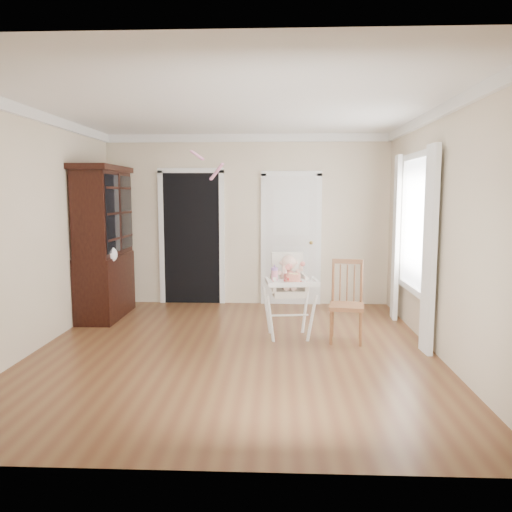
{
  "coord_description": "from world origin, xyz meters",
  "views": [
    {
      "loc": [
        0.48,
        -5.48,
        1.76
      ],
      "look_at": [
        0.23,
        0.46,
        1.02
      ],
      "focal_mm": 35.0,
      "sensor_mm": 36.0,
      "label": 1
    }
  ],
  "objects_px": {
    "sippy_cup": "(275,274)",
    "dining_chair": "(347,304)",
    "china_cabinet": "(104,242)",
    "high_chair": "(289,285)",
    "cake": "(293,278)"
  },
  "relations": [
    {
      "from": "sippy_cup",
      "to": "china_cabinet",
      "type": "distance_m",
      "value": 2.68
    },
    {
      "from": "sippy_cup",
      "to": "china_cabinet",
      "type": "relative_size",
      "value": 0.09
    },
    {
      "from": "china_cabinet",
      "to": "dining_chair",
      "type": "relative_size",
      "value": 2.21
    },
    {
      "from": "dining_chair",
      "to": "sippy_cup",
      "type": "bearing_deg",
      "value": -168.48
    },
    {
      "from": "sippy_cup",
      "to": "dining_chair",
      "type": "height_order",
      "value": "dining_chair"
    },
    {
      "from": "high_chair",
      "to": "sippy_cup",
      "type": "relative_size",
      "value": 5.42
    },
    {
      "from": "cake",
      "to": "sippy_cup",
      "type": "bearing_deg",
      "value": 150.07
    },
    {
      "from": "cake",
      "to": "dining_chair",
      "type": "distance_m",
      "value": 0.75
    },
    {
      "from": "high_chair",
      "to": "cake",
      "type": "xyz_separation_m",
      "value": [
        0.04,
        -0.28,
        0.13
      ]
    },
    {
      "from": "sippy_cup",
      "to": "dining_chair",
      "type": "bearing_deg",
      "value": 2.65
    },
    {
      "from": "cake",
      "to": "high_chair",
      "type": "bearing_deg",
      "value": 98.82
    },
    {
      "from": "high_chair",
      "to": "cake",
      "type": "distance_m",
      "value": 0.31
    },
    {
      "from": "sippy_cup",
      "to": "high_chair",
      "type": "bearing_deg",
      "value": 40.84
    },
    {
      "from": "sippy_cup",
      "to": "china_cabinet",
      "type": "bearing_deg",
      "value": 155.81
    },
    {
      "from": "high_chair",
      "to": "china_cabinet",
      "type": "xyz_separation_m",
      "value": [
        -2.61,
        0.94,
        0.42
      ]
    }
  ]
}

